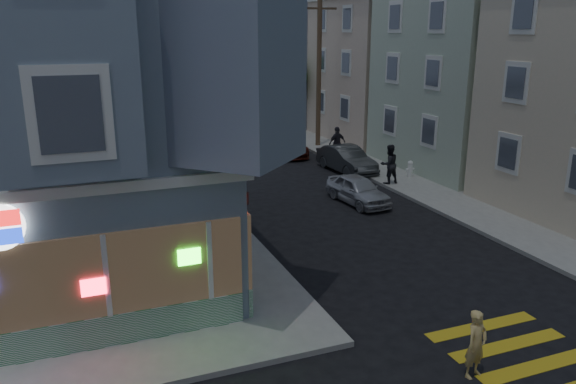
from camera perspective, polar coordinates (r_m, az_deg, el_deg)
sidewalk_ne at (r=41.38m, az=17.71°, el=5.33°), size 24.00×42.00×0.15m
row_house_b at (r=33.21m, az=21.35°, el=11.78°), size 12.00×8.60×10.50m
row_house_c at (r=40.35m, az=12.50°, el=12.02°), size 12.00×8.60×9.00m
row_house_d at (r=48.05m, az=6.46°, el=13.80°), size 12.00×8.60×10.50m
utility_pole at (r=35.81m, az=3.15°, el=12.11°), size 2.20×0.30×9.00m
street_tree_near at (r=41.47m, az=-0.11°, el=11.50°), size 3.00×3.00×5.30m
street_tree_far at (r=48.99m, az=-3.60°, el=12.19°), size 3.00×3.00×5.30m
running_child at (r=13.23m, az=18.57°, el=-14.44°), size 0.65×0.51×1.57m
pedestrian_a at (r=27.43m, az=10.23°, el=2.80°), size 0.96×0.76×1.90m
pedestrian_b at (r=32.24m, az=5.02°, el=4.97°), size 1.17×0.65×1.88m
parked_car_a at (r=24.63m, az=7.13°, el=0.23°), size 1.75×3.71×1.22m
parked_car_b at (r=30.01m, az=5.96°, el=3.32°), size 1.76×4.30×1.39m
parked_car_c at (r=34.09m, az=-0.16°, el=4.89°), size 2.26×4.63×1.30m
parked_car_d at (r=38.68m, az=-3.94°, el=6.28°), size 2.63×5.14×1.39m
traffic_signal at (r=14.29m, az=-5.94°, el=1.97°), size 0.68×0.61×5.47m
fire_hydrant at (r=29.05m, az=12.30°, el=2.39°), size 0.48×0.28×0.83m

